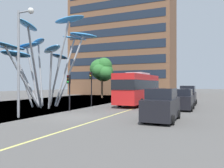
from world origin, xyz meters
name	(u,v)px	position (x,y,z in m)	size (l,w,h in m)	color
ground	(66,117)	(-0.67, 0.00, -0.05)	(120.00, 240.00, 0.10)	#54514F
red_bus	(138,87)	(1.61, 11.39, 2.09)	(3.01, 9.70, 3.83)	red
leaf_sculpture	(41,47)	(-7.46, 5.16, 6.49)	(11.66, 11.11, 9.43)	#9EA0A5
traffic_light_kerb_near	(69,85)	(-2.48, 3.06, 2.43)	(0.28, 0.42, 3.34)	black
traffic_light_kerb_far	(91,82)	(-2.94, 8.12, 2.77)	(0.28, 0.42, 3.84)	black
traffic_light_island_mid	(113,83)	(-2.35, 13.05, 2.58)	(0.28, 0.42, 3.55)	black
car_parked_near	(162,105)	(6.45, 0.82, 1.03)	(2.06, 4.52, 2.18)	black
car_parked_mid	(183,100)	(7.05, 8.17, 0.95)	(1.91, 3.94, 2.01)	black
car_parked_far	(188,96)	(6.96, 14.29, 1.08)	(1.94, 3.90, 2.30)	black
street_lamp	(22,49)	(-3.26, -1.89, 5.04)	(1.48, 0.44, 7.98)	gray
tree_pavement_near	(102,70)	(-9.15, 23.77, 5.17)	(5.05, 4.93, 7.48)	brown
backdrop_building	(122,42)	(-10.56, 37.88, 12.82)	(24.73, 10.34, 25.63)	brown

